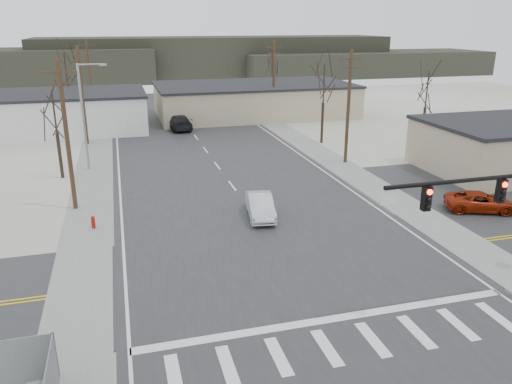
# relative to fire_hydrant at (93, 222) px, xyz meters

# --- Properties ---
(ground) EXTENTS (140.00, 140.00, 0.00)m
(ground) POSITION_rel_fire_hydrant_xyz_m (10.20, -8.00, -0.45)
(ground) COLOR white
(ground) RESTS_ON ground
(main_road) EXTENTS (18.00, 110.00, 0.05)m
(main_road) POSITION_rel_fire_hydrant_xyz_m (10.20, 7.00, -0.43)
(main_road) COLOR #28292B
(main_road) RESTS_ON ground
(cross_road) EXTENTS (90.00, 10.00, 0.04)m
(cross_road) POSITION_rel_fire_hydrant_xyz_m (10.20, -8.00, -0.43)
(cross_road) COLOR #28292B
(cross_road) RESTS_ON ground
(sidewalk_left) EXTENTS (3.00, 90.00, 0.06)m
(sidewalk_left) POSITION_rel_fire_hydrant_xyz_m (-0.40, 12.00, -0.42)
(sidewalk_left) COLOR gray
(sidewalk_left) RESTS_ON ground
(sidewalk_right) EXTENTS (3.00, 90.00, 0.06)m
(sidewalk_right) POSITION_rel_fire_hydrant_xyz_m (20.80, 12.00, -0.42)
(sidewalk_right) COLOR gray
(sidewalk_right) RESTS_ON ground
(fire_hydrant) EXTENTS (0.24, 0.24, 0.87)m
(fire_hydrant) POSITION_rel_fire_hydrant_xyz_m (0.00, 0.00, 0.00)
(fire_hydrant) COLOR #A50C0C
(fire_hydrant) RESTS_ON ground
(building_left_far) EXTENTS (22.30, 12.30, 4.50)m
(building_left_far) POSITION_rel_fire_hydrant_xyz_m (-5.80, 32.00, 1.80)
(building_left_far) COLOR silver
(building_left_far) RESTS_ON ground
(building_right_far) EXTENTS (26.30, 14.30, 4.30)m
(building_right_far) POSITION_rel_fire_hydrant_xyz_m (20.20, 36.00, 1.70)
(building_right_far) COLOR tan
(building_right_far) RESTS_ON ground
(building_lot) EXTENTS (14.30, 10.30, 4.30)m
(building_lot) POSITION_rel_fire_hydrant_xyz_m (34.20, 4.00, 1.71)
(building_lot) COLOR tan
(building_lot) RESTS_ON ground
(upole_left_b) EXTENTS (2.20, 0.30, 10.00)m
(upole_left_b) POSITION_rel_fire_hydrant_xyz_m (-1.30, 4.00, 4.77)
(upole_left_b) COLOR #452E20
(upole_left_b) RESTS_ON ground
(upole_left_c) EXTENTS (2.20, 0.30, 10.00)m
(upole_left_c) POSITION_rel_fire_hydrant_xyz_m (-1.30, 24.00, 4.77)
(upole_left_c) COLOR #452E20
(upole_left_c) RESTS_ON ground
(upole_left_d) EXTENTS (2.20, 0.30, 10.00)m
(upole_left_d) POSITION_rel_fire_hydrant_xyz_m (-1.30, 44.00, 4.77)
(upole_left_d) COLOR #452E20
(upole_left_d) RESTS_ON ground
(upole_right_a) EXTENTS (2.20, 0.30, 10.00)m
(upole_right_a) POSITION_rel_fire_hydrant_xyz_m (21.70, 10.00, 4.77)
(upole_right_a) COLOR #452E20
(upole_right_a) RESTS_ON ground
(upole_right_b) EXTENTS (2.20, 0.30, 10.00)m
(upole_right_b) POSITION_rel_fire_hydrant_xyz_m (21.70, 32.00, 4.77)
(upole_right_b) COLOR #452E20
(upole_right_b) RESTS_ON ground
(streetlight_main) EXTENTS (2.40, 0.25, 9.00)m
(streetlight_main) POSITION_rel_fire_hydrant_xyz_m (-0.60, 14.00, 4.64)
(streetlight_main) COLOR gray
(streetlight_main) RESTS_ON ground
(tree_left_near) EXTENTS (3.30, 3.30, 7.35)m
(tree_left_near) POSITION_rel_fire_hydrant_xyz_m (-2.80, 12.00, 4.78)
(tree_left_near) COLOR #30241D
(tree_left_near) RESTS_ON ground
(tree_right_mid) EXTENTS (3.74, 3.74, 8.33)m
(tree_right_mid) POSITION_rel_fire_hydrant_xyz_m (22.70, 18.00, 5.48)
(tree_right_mid) COLOR #30241D
(tree_right_mid) RESTS_ON ground
(tree_left_far) EXTENTS (3.96, 3.96, 8.82)m
(tree_left_far) POSITION_rel_fire_hydrant_xyz_m (-3.80, 38.00, 5.83)
(tree_left_far) COLOR #30241D
(tree_left_far) RESTS_ON ground
(tree_right_far) EXTENTS (3.52, 3.52, 7.84)m
(tree_right_far) POSITION_rel_fire_hydrant_xyz_m (25.20, 44.00, 5.13)
(tree_right_far) COLOR #30241D
(tree_right_far) RESTS_ON ground
(tree_lot) EXTENTS (3.52, 3.52, 7.84)m
(tree_lot) POSITION_rel_fire_hydrant_xyz_m (32.20, 14.00, 5.13)
(tree_lot) COLOR #30241D
(tree_lot) RESTS_ON ground
(hill_center) EXTENTS (80.00, 18.00, 9.00)m
(hill_center) POSITION_rel_fire_hydrant_xyz_m (25.20, 88.00, 4.05)
(hill_center) COLOR #333026
(hill_center) RESTS_ON ground
(hill_right) EXTENTS (60.00, 18.00, 5.50)m
(hill_right) POSITION_rel_fire_hydrant_xyz_m (60.20, 82.00, 2.30)
(hill_right) COLOR #333026
(hill_right) RESTS_ON ground
(sedan_crossing) EXTENTS (2.22, 4.66, 1.48)m
(sedan_crossing) POSITION_rel_fire_hydrant_xyz_m (10.53, -0.83, 0.33)
(sedan_crossing) COLOR silver
(sedan_crossing) RESTS_ON main_road
(car_far_a) EXTENTS (2.86, 6.06, 1.71)m
(car_far_a) POSITION_rel_fire_hydrant_xyz_m (8.95, 28.93, 0.45)
(car_far_a) COLOR black
(car_far_a) RESTS_ON main_road
(car_far_b) EXTENTS (2.78, 4.25, 1.34)m
(car_far_b) POSITION_rel_fire_hydrant_xyz_m (10.92, 54.47, 0.27)
(car_far_b) COLOR black
(car_far_b) RESTS_ON main_road
(car_parked_red) EXTENTS (5.11, 3.72, 1.29)m
(car_parked_red) POSITION_rel_fire_hydrant_xyz_m (25.20, -3.79, 0.23)
(car_parked_red) COLOR maroon
(car_parked_red) RESTS_ON parking_lot
(car_parked_silver) EXTENTS (4.51, 2.47, 1.24)m
(car_parked_silver) POSITION_rel_fire_hydrant_xyz_m (30.80, 5.00, 0.20)
(car_parked_silver) COLOR #A9AFB4
(car_parked_silver) RESTS_ON parking_lot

